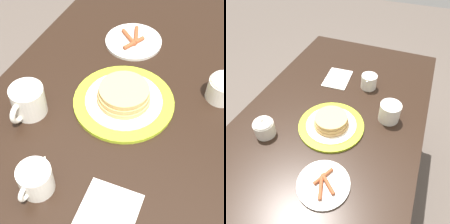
{
  "view_description": "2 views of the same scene",
  "coord_description": "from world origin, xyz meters",
  "views": [
    {
      "loc": [
        0.55,
        0.23,
        1.49
      ],
      "look_at": [
        0.01,
        -0.03,
        0.77
      ],
      "focal_mm": 55.0,
      "sensor_mm": 36.0,
      "label": 1
    },
    {
      "loc": [
        -0.64,
        -0.29,
        1.47
      ],
      "look_at": [
        0.01,
        -0.03,
        0.77
      ],
      "focal_mm": 35.0,
      "sensor_mm": 36.0,
      "label": 2
    }
  ],
  "objects": [
    {
      "name": "napkin",
      "position": [
        0.28,
        0.08,
        0.74
      ],
      "size": [
        0.19,
        0.14,
        0.01
      ],
      "color": "silver",
      "rests_on": "dining_table"
    },
    {
      "name": "side_plate_bacon",
      "position": [
        -0.32,
        -0.11,
        0.75
      ],
      "size": [
        0.19,
        0.19,
        0.02
      ],
      "color": "silver",
      "rests_on": "dining_table"
    },
    {
      "name": "coffee_mug",
      "position": [
        0.09,
        -0.25,
        0.79
      ],
      "size": [
        0.13,
        0.09,
        0.09
      ],
      "color": "silver",
      "rests_on": "dining_table"
    },
    {
      "name": "dining_table",
      "position": [
        0.0,
        0.0,
        0.62
      ],
      "size": [
        1.45,
        0.82,
        0.74
      ],
      "color": "black",
      "rests_on": "ground_plane"
    },
    {
      "name": "ground_plane",
      "position": [
        0.0,
        0.0,
        0.0
      ],
      "size": [
        8.0,
        8.0,
        0.0
      ],
      "primitive_type": "plane",
      "color": "#51473F"
    },
    {
      "name": "sugar_bowl",
      "position": [
        -0.2,
        0.22,
        0.78
      ],
      "size": [
        0.09,
        0.09,
        0.09
      ],
      "color": "silver",
      "rests_on": "dining_table"
    },
    {
      "name": "creamer_pitcher",
      "position": [
        0.27,
        -0.1,
        0.78
      ],
      "size": [
        0.12,
        0.08,
        0.09
      ],
      "color": "silver",
      "rests_on": "dining_table"
    },
    {
      "name": "pancake_plate",
      "position": [
        -0.06,
        -0.02,
        0.76
      ],
      "size": [
        0.29,
        0.29,
        0.06
      ],
      "color": "#AAC628",
      "rests_on": "dining_table"
    }
  ]
}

